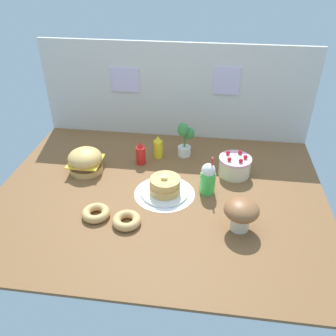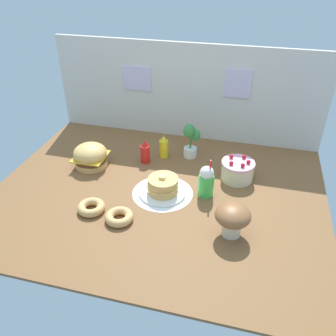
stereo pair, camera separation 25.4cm
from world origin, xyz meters
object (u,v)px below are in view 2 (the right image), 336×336
object	(u,v)px
pancake_stack	(163,187)
mustard_bottle	(164,147)
cream_soda_cup	(206,181)
mushroom_stool	(233,218)
potted_plant	(191,139)
donut_pink_glaze	(91,207)
burger	(91,156)
layer_cake	(237,170)
donut_chocolate	(119,217)
ketchup_bottle	(145,152)

from	to	relation	value
pancake_stack	mustard_bottle	xyz separation A→B (m)	(-0.13, 0.50, 0.03)
cream_soda_cup	mushroom_stool	bearing A→B (deg)	-58.63
mustard_bottle	potted_plant	xyz separation A→B (m)	(0.21, 0.06, 0.07)
mustard_bottle	donut_pink_glaze	distance (m)	0.85
mustard_bottle	mushroom_stool	size ratio (longest dim) A/B	0.91
mustard_bottle	donut_pink_glaze	world-z (taller)	mustard_bottle
burger	cream_soda_cup	world-z (taller)	cream_soda_cup
layer_cake	mushroom_stool	bearing A→B (deg)	-88.16
potted_plant	mushroom_stool	xyz separation A→B (m)	(0.43, -0.85, -0.03)
layer_cake	mushroom_stool	size ratio (longest dim) A/B	1.13
mushroom_stool	donut_chocolate	bearing A→B (deg)	-175.50
ketchup_bottle	potted_plant	world-z (taller)	potted_plant
cream_soda_cup	donut_pink_glaze	size ratio (longest dim) A/B	1.61
burger	potted_plant	xyz separation A→B (m)	(0.74, 0.34, 0.07)
potted_plant	mustard_bottle	bearing A→B (deg)	-164.35
potted_plant	ketchup_bottle	bearing A→B (deg)	-152.10
layer_cake	ketchup_bottle	distance (m)	0.75
donut_pink_glaze	mushroom_stool	size ratio (longest dim) A/B	0.85
donut_pink_glaze	donut_chocolate	bearing A→B (deg)	-11.53
layer_cake	mustard_bottle	xyz separation A→B (m)	(-0.62, 0.18, 0.02)
donut_chocolate	potted_plant	distance (m)	0.96
pancake_stack	donut_pink_glaze	bearing A→B (deg)	-143.44
ketchup_bottle	potted_plant	distance (m)	0.39
donut_pink_glaze	donut_chocolate	xyz separation A→B (m)	(0.22, -0.04, 0.00)
donut_pink_glaze	cream_soda_cup	bearing A→B (deg)	27.37
donut_chocolate	mushroom_stool	xyz separation A→B (m)	(0.71, 0.06, 0.10)
pancake_stack	ketchup_bottle	distance (m)	0.46
ketchup_bottle	cream_soda_cup	distance (m)	0.63
pancake_stack	cream_soda_cup	size ratio (longest dim) A/B	1.13
layer_cake	cream_soda_cup	xyz separation A→B (m)	(-0.20, -0.26, 0.04)
donut_pink_glaze	potted_plant	xyz separation A→B (m)	(0.50, 0.86, 0.13)
donut_chocolate	potted_plant	xyz separation A→B (m)	(0.28, 0.91, 0.13)
mustard_bottle	potted_plant	world-z (taller)	potted_plant
burger	cream_soda_cup	bearing A→B (deg)	-9.32
layer_cake	donut_pink_glaze	xyz separation A→B (m)	(-0.91, -0.62, -0.05)
layer_cake	donut_pink_glaze	distance (m)	1.10
layer_cake	donut_pink_glaze	bearing A→B (deg)	-145.47
donut_pink_glaze	potted_plant	distance (m)	1.00
mushroom_stool	layer_cake	bearing A→B (deg)	91.84
pancake_stack	donut_pink_glaze	size ratio (longest dim) A/B	1.83
cream_soda_cup	mushroom_stool	xyz separation A→B (m)	(0.22, -0.35, 0.01)
burger	donut_pink_glaze	bearing A→B (deg)	-65.19
burger	mustard_bottle	distance (m)	0.60
donut_pink_glaze	mushroom_stool	xyz separation A→B (m)	(0.92, 0.01, 0.10)
layer_cake	donut_chocolate	xyz separation A→B (m)	(-0.69, -0.67, -0.05)
mushroom_stool	cream_soda_cup	bearing A→B (deg)	121.37
burger	pancake_stack	size ratio (longest dim) A/B	0.78
pancake_stack	donut_chocolate	xyz separation A→B (m)	(-0.20, -0.35, -0.03)
ketchup_bottle	potted_plant	size ratio (longest dim) A/B	0.66
burger	donut_pink_glaze	size ratio (longest dim) A/B	1.43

